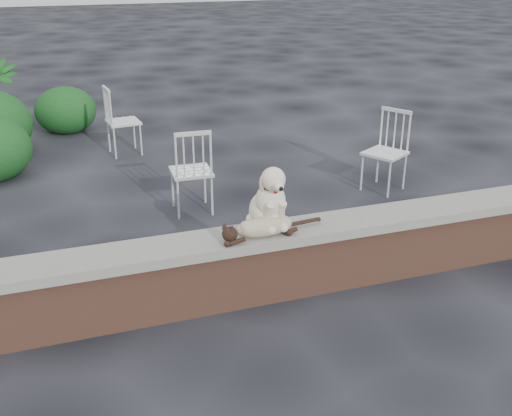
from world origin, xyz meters
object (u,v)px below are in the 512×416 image
object	(u,v)px
dog	(267,195)
cat	(264,226)
chair_d	(385,152)
chair_e	(123,121)
chair_c	(191,170)

from	to	relation	value
dog	cat	distance (m)	0.25
cat	chair_d	xyz separation A→B (m)	(2.15, 1.85, -0.20)
chair_d	chair_e	size ratio (longest dim) A/B	1.00
dog	chair_e	world-z (taller)	dog
cat	chair_c	bearing A→B (deg)	89.97
chair_d	chair_e	world-z (taller)	same
dog	cat	bearing A→B (deg)	-121.48
chair_d	chair_e	distance (m)	3.59
cat	chair_c	size ratio (longest dim) A/B	1.09
chair_c	chair_d	bearing A→B (deg)	179.48
chair_e	chair_c	distance (m)	2.30
chair_d	cat	bearing A→B (deg)	-79.32
chair_d	chair_e	bearing A→B (deg)	-161.56
chair_d	chair_e	xyz separation A→B (m)	(-2.69, 2.38, 0.00)
chair_d	chair_c	size ratio (longest dim) A/B	1.00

